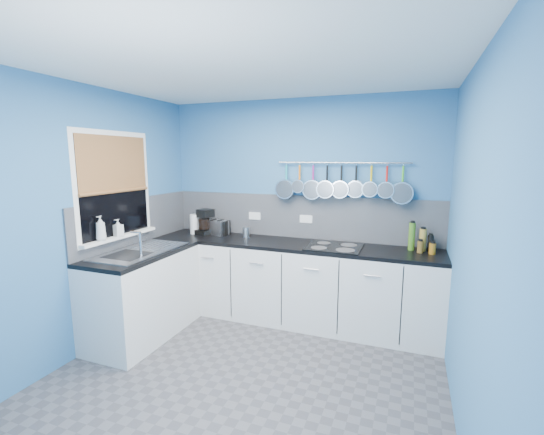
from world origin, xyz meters
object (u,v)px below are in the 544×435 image
Objects in this scene: canister at (246,232)px; hob at (334,247)px; paper_towel at (194,224)px; coffee_maker at (205,222)px; toaster at (217,227)px; soap_bottle_b at (118,228)px; soap_bottle_a at (101,228)px.

canister is 0.21× the size of hob.
paper_towel is 0.14m from coffee_maker.
toaster is at bearing 34.78° from coffee_maker.
coffee_maker is 0.16m from toaster.
toaster is at bearing 177.58° from canister.
canister is (0.40, -0.02, -0.03)m from toaster.
soap_bottle_b is 0.56× the size of coffee_maker.
hob is (2.03, 1.11, -0.26)m from soap_bottle_a.
toaster is 0.40m from canister.
soap_bottle_a is 2.00× the size of canister.
soap_bottle_a is 0.99× the size of paper_towel.
hob is (1.08, -0.14, -0.05)m from canister.
toaster is at bearing 173.82° from hob.
canister is (0.94, 1.03, -0.18)m from soap_bottle_b.
soap_bottle_b reaches higher than coffee_maker.
paper_towel is at bearing -175.86° from canister.
coffee_maker is (0.40, 1.00, -0.08)m from soap_bottle_b.
paper_towel is (0.26, 0.99, -0.12)m from soap_bottle_b.
hob is at bearing -3.07° from paper_towel.
soap_bottle_b is 2.23m from hob.
soap_bottle_a is at bearing -126.93° from canister.
paper_towel is 0.29m from toaster.
coffee_maker is at bearing 68.07° from soap_bottle_b.
canister reaches higher than hob.
soap_bottle_a reaches higher than hob.
hob is at bearing 28.74° from soap_bottle_a.
canister is 1.10m from hob.
paper_towel is (0.26, 1.21, -0.15)m from soap_bottle_a.
soap_bottle_a reaches higher than paper_towel.
soap_bottle_b is at bearing -96.70° from coffee_maker.
paper_towel is at bearing 75.03° from soap_bottle_b.
hob is at bearing 11.44° from toaster.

